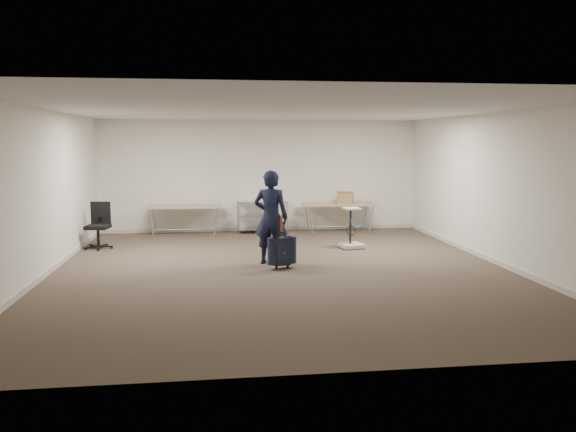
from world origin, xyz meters
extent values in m
plane|color=#403426|center=(0.00, 0.00, 0.00)|extent=(9.00, 9.00, 0.00)
plane|color=white|center=(0.00, 4.50, 1.40)|extent=(8.00, 0.00, 8.00)
plane|color=white|center=(0.00, -4.50, 1.40)|extent=(8.00, 0.00, 8.00)
plane|color=white|center=(-4.00, 0.00, 1.40)|extent=(0.00, 9.00, 9.00)
plane|color=white|center=(4.00, 0.00, 1.40)|extent=(0.00, 9.00, 9.00)
plane|color=silver|center=(0.00, 0.00, 2.80)|extent=(8.00, 8.00, 0.00)
cube|color=beige|center=(0.00, 4.49, 0.05)|extent=(8.00, 0.02, 0.10)
cube|color=beige|center=(-3.99, 0.00, 0.05)|extent=(0.02, 9.00, 0.10)
cube|color=beige|center=(3.99, 0.00, 0.05)|extent=(0.02, 9.00, 0.10)
cube|color=#917459|center=(-1.90, 3.95, 0.71)|extent=(1.80, 0.75, 0.03)
cylinder|color=#95989D|center=(-1.90, 3.95, 0.15)|extent=(1.50, 0.02, 0.02)
cylinder|color=#95989D|center=(-2.65, 3.65, 0.35)|extent=(0.13, 0.04, 0.69)
cylinder|color=#95989D|center=(-1.15, 3.65, 0.35)|extent=(0.13, 0.04, 0.69)
cylinder|color=#95989D|center=(-2.65, 4.25, 0.35)|extent=(0.13, 0.04, 0.69)
cylinder|color=#95989D|center=(-1.15, 4.25, 0.35)|extent=(0.13, 0.04, 0.69)
cube|color=#917459|center=(1.90, 3.95, 0.71)|extent=(1.80, 0.75, 0.03)
cylinder|color=#95989D|center=(1.90, 3.95, 0.15)|extent=(1.50, 0.02, 0.02)
cylinder|color=#95989D|center=(1.15, 3.65, 0.35)|extent=(0.13, 0.04, 0.69)
cylinder|color=#95989D|center=(2.65, 3.65, 0.35)|extent=(0.13, 0.04, 0.69)
cylinder|color=#95989D|center=(1.15, 4.25, 0.35)|extent=(0.13, 0.04, 0.69)
cylinder|color=#95989D|center=(2.65, 4.25, 0.35)|extent=(0.13, 0.04, 0.69)
cylinder|color=silver|center=(-0.60, 3.98, 0.40)|extent=(0.02, 0.02, 0.80)
cylinder|color=silver|center=(0.60, 3.98, 0.40)|extent=(0.02, 0.02, 0.80)
cylinder|color=silver|center=(-0.60, 4.42, 0.40)|extent=(0.02, 0.02, 0.80)
cylinder|color=silver|center=(0.60, 4.42, 0.40)|extent=(0.02, 0.02, 0.80)
cube|color=silver|center=(0.00, 4.20, 0.10)|extent=(1.20, 0.45, 0.02)
cube|color=silver|center=(0.00, 4.20, 0.45)|extent=(1.20, 0.45, 0.02)
cube|color=silver|center=(0.00, 4.20, 0.78)|extent=(1.20, 0.45, 0.01)
imported|color=black|center=(-0.14, 0.55, 0.87)|extent=(0.74, 0.60, 1.75)
cube|color=#152130|center=(0.02, 0.12, 0.33)|extent=(0.39, 0.29, 0.48)
cube|color=black|center=(0.01, 0.13, 0.08)|extent=(0.34, 0.23, 0.03)
cylinder|color=black|center=(-0.09, 0.08, 0.03)|extent=(0.04, 0.07, 0.06)
cylinder|color=black|center=(0.12, 0.15, 0.03)|extent=(0.04, 0.07, 0.06)
torus|color=black|center=(0.02, 0.12, 0.60)|extent=(0.15, 0.06, 0.15)
cube|color=#E43D0C|center=(0.01, 0.13, 0.77)|extent=(0.03, 0.01, 0.37)
cylinder|color=black|center=(-3.63, 2.52, 0.04)|extent=(0.59, 0.59, 0.09)
cylinder|color=black|center=(-3.63, 2.52, 0.25)|extent=(0.06, 0.06, 0.40)
cube|color=black|center=(-3.63, 2.52, 0.47)|extent=(0.51, 0.51, 0.08)
cube|color=black|center=(-3.60, 2.73, 0.74)|extent=(0.42, 0.12, 0.48)
cube|color=beige|center=(1.72, 1.89, 0.06)|extent=(0.55, 0.55, 0.08)
cylinder|color=black|center=(1.53, 1.70, 0.02)|extent=(0.06, 0.06, 0.04)
cylinder|color=black|center=(1.72, 1.93, 0.47)|extent=(0.05, 0.05, 0.75)
cube|color=beige|center=(1.72, 1.89, 0.85)|extent=(0.38, 0.34, 0.04)
torus|color=#244DB5|center=(1.76, 1.81, 0.57)|extent=(0.26, 0.14, 0.23)
cube|color=#9D6949|center=(2.06, 3.98, 0.87)|extent=(0.46, 0.40, 0.29)
camera|label=1|loc=(-1.13, -9.65, 2.25)|focal=35.00mm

